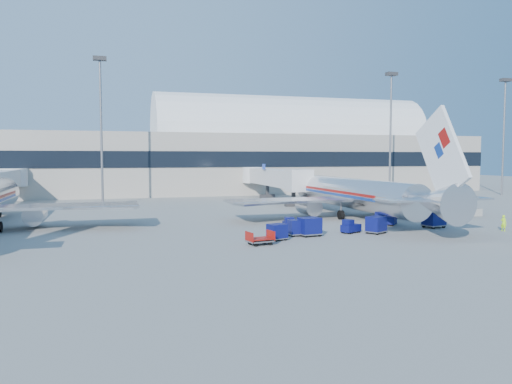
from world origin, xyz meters
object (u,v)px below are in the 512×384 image
object	(u,v)px
jetbridge_near	(271,177)
mast_west	(101,109)
barrier_mid	(449,213)
barrier_far	(471,213)
barrier_near	(426,214)
cart_train_c	(277,232)
cart_solo_near	(376,224)
mast_east	(391,116)
cart_solo_far	(434,218)
cart_open_red	(260,240)
jetbridge_mid	(0,181)
tug_left	(289,224)
cart_train_a	(310,226)
cart_train_b	(297,227)
ramp_worker	(504,223)
tug_lead	(350,227)
airliner_main	(357,194)
mast_far_east	(504,119)
tug_right	(384,219)

from	to	relation	value
jetbridge_near	mast_west	bearing A→B (deg)	-178.32
barrier_mid	barrier_far	distance (m)	3.30
barrier_near	cart_train_c	xyz separation A→B (m)	(-22.66, -10.44, 0.33)
jetbridge_near	cart_solo_near	distance (m)	38.34
mast_east	cart_solo_far	distance (m)	41.34
barrier_near	cart_train_c	distance (m)	24.95
jetbridge_near	mast_west	distance (m)	29.67
jetbridge_near	cart_open_red	world-z (taller)	jetbridge_near
jetbridge_mid	tug_left	distance (m)	47.16
barrier_mid	cart_open_red	xyz separation A→B (m)	(-28.07, -12.24, -0.04)
cart_train_a	cart_solo_far	xyz separation A→B (m)	(14.75, 1.68, 0.07)
barrier_mid	tug_left	size ratio (longest dim) A/B	1.33
cart_train_b	ramp_worker	distance (m)	21.14
cart_open_red	barrier_far	bearing A→B (deg)	10.71
tug_lead	ramp_worker	world-z (taller)	ramp_worker
barrier_mid	cart_train_a	bearing A→B (deg)	-157.75
barrier_near	cart_solo_far	distance (m)	8.58
cart_open_red	cart_train_c	bearing A→B (deg)	29.83
airliner_main	barrier_far	distance (m)	15.02
airliner_main	cart_solo_near	world-z (taller)	airliner_main
tug_lead	cart_train_b	distance (m)	5.60
ramp_worker	mast_east	bearing A→B (deg)	-30.31
mast_far_east	cart_train_c	distance (m)	72.34
tug_right	mast_west	bearing A→B (deg)	-179.82
tug_right	cart_open_red	xyz separation A→B (m)	(-16.52, -8.01, -0.29)
mast_west	barrier_mid	bearing A→B (deg)	-34.14
mast_far_east	cart_open_red	distance (m)	75.11
mast_far_east	ramp_worker	xyz separation A→B (m)	(-36.08, -39.54, -13.98)
airliner_main	tug_right	distance (m)	7.10
barrier_far	tug_left	world-z (taller)	tug_left
tug_left	airliner_main	bearing A→B (deg)	-46.02
tug_lead	cart_solo_near	distance (m)	2.49
mast_west	cart_train_c	world-z (taller)	mast_west
mast_east	tug_right	world-z (taller)	mast_east
mast_far_east	cart_solo_far	world-z (taller)	mast_far_east
mast_east	ramp_worker	bearing A→B (deg)	-105.65
barrier_far	ramp_worker	distance (m)	12.87
jetbridge_near	cart_train_a	xyz separation A→B (m)	(-8.59, -37.93, -2.99)
jetbridge_near	cart_solo_near	bearing A→B (deg)	-92.62
cart_train_b	cart_solo_far	distance (m)	15.83
jetbridge_near	cart_open_red	xyz separation A→B (m)	(-14.37, -41.05, -3.52)
jetbridge_mid	barrier_near	world-z (taller)	jetbridge_mid
airliner_main	cart_solo_near	distance (m)	12.75
barrier_near	tug_left	world-z (taller)	tug_left
barrier_mid	ramp_worker	world-z (taller)	ramp_worker
tug_lead	jetbridge_near	bearing A→B (deg)	57.44
airliner_main	cart_train_a	world-z (taller)	airliner_main
ramp_worker	barrier_far	bearing A→B (deg)	-40.86
barrier_near	barrier_far	bearing A→B (deg)	0.00
jetbridge_near	mast_east	bearing A→B (deg)	-2.07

